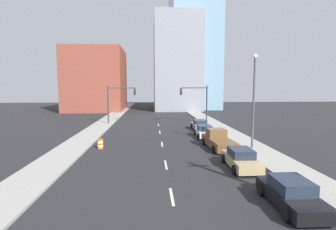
# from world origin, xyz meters

# --- Properties ---
(sidewalk_left) EXTENTS (3.21, 91.39, 0.17)m
(sidewalk_left) POSITION_xyz_m (-8.95, 45.69, 0.08)
(sidewalk_left) COLOR #9E9B93
(sidewalk_left) RESTS_ON ground
(sidewalk_right) EXTENTS (3.21, 91.39, 0.17)m
(sidewalk_right) POSITION_xyz_m (8.95, 45.69, 0.08)
(sidewalk_right) COLOR #9E9B93
(sidewalk_right) RESTS_ON ground
(lane_stripe_at_9m) EXTENTS (0.16, 2.40, 0.01)m
(lane_stripe_at_9m) POSITION_xyz_m (0.00, 9.00, 0.00)
(lane_stripe_at_9m) COLOR beige
(lane_stripe_at_9m) RESTS_ON ground
(lane_stripe_at_15m) EXTENTS (0.16, 2.40, 0.01)m
(lane_stripe_at_15m) POSITION_xyz_m (0.00, 14.98, 0.00)
(lane_stripe_at_15m) COLOR beige
(lane_stripe_at_15m) RESTS_ON ground
(lane_stripe_at_22m) EXTENTS (0.16, 2.40, 0.01)m
(lane_stripe_at_22m) POSITION_xyz_m (0.00, 22.43, 0.00)
(lane_stripe_at_22m) COLOR beige
(lane_stripe_at_22m) RESTS_ON ground
(lane_stripe_at_30m) EXTENTS (0.16, 2.40, 0.01)m
(lane_stripe_at_30m) POSITION_xyz_m (0.00, 29.88, 0.00)
(lane_stripe_at_30m) COLOR beige
(lane_stripe_at_30m) RESTS_ON ground
(lane_stripe_at_37m) EXTENTS (0.16, 2.40, 0.01)m
(lane_stripe_at_37m) POSITION_xyz_m (0.00, 36.82, 0.00)
(lane_stripe_at_37m) COLOR beige
(lane_stripe_at_37m) RESTS_ON ground
(building_brick_left) EXTENTS (14.00, 16.00, 15.68)m
(building_brick_left) POSITION_xyz_m (-15.25, 64.06, 7.84)
(building_brick_left) COLOR brown
(building_brick_left) RESTS_ON ground
(building_office_center) EXTENTS (12.00, 20.00, 24.59)m
(building_office_center) POSITION_xyz_m (5.74, 68.06, 12.29)
(building_office_center) COLOR gray
(building_office_center) RESTS_ON ground
(building_glass_right) EXTENTS (13.00, 20.00, 37.43)m
(building_glass_right) POSITION_xyz_m (11.10, 72.06, 18.72)
(building_glass_right) COLOR #7A9EB7
(building_glass_right) RESTS_ON ground
(traffic_signal_left) EXTENTS (4.63, 0.35, 6.34)m
(traffic_signal_left) POSITION_xyz_m (-6.86, 38.19, 4.13)
(traffic_signal_left) COLOR #38383D
(traffic_signal_left) RESTS_ON ground
(traffic_signal_right) EXTENTS (4.63, 0.35, 6.34)m
(traffic_signal_right) POSITION_xyz_m (6.83, 38.19, 4.13)
(traffic_signal_right) COLOR #38383D
(traffic_signal_right) RESTS_ON ground
(traffic_barrel) EXTENTS (0.56, 0.56, 0.95)m
(traffic_barrel) POSITION_xyz_m (-6.19, 20.84, 0.47)
(traffic_barrel) COLOR orange
(traffic_barrel) RESTS_ON ground
(street_lamp) EXTENTS (0.44, 0.44, 9.17)m
(street_lamp) POSITION_xyz_m (8.68, 19.49, 5.27)
(street_lamp) COLOR #4C4C51
(street_lamp) RESTS_ON ground
(sedan_black) EXTENTS (2.22, 4.68, 1.46)m
(sedan_black) POSITION_xyz_m (5.94, 7.37, 0.67)
(sedan_black) COLOR black
(sedan_black) RESTS_ON ground
(sedan_tan) EXTENTS (2.15, 4.70, 1.47)m
(sedan_tan) POSITION_xyz_m (5.60, 13.86, 0.67)
(sedan_tan) COLOR tan
(sedan_tan) RESTS_ON ground
(pickup_truck_brown) EXTENTS (2.57, 5.82, 1.82)m
(pickup_truck_brown) POSITION_xyz_m (5.55, 20.43, 0.75)
(pickup_truck_brown) COLOR brown
(pickup_truck_brown) RESTS_ON ground
(sedan_white) EXTENTS (2.22, 4.52, 1.42)m
(sedan_white) POSITION_xyz_m (5.35, 26.21, 0.65)
(sedan_white) COLOR silver
(sedan_white) RESTS_ON ground
(sedan_silver) EXTENTS (2.18, 4.77, 1.40)m
(sedan_silver) POSITION_xyz_m (5.84, 31.77, 0.65)
(sedan_silver) COLOR #B2B2BC
(sedan_silver) RESTS_ON ground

